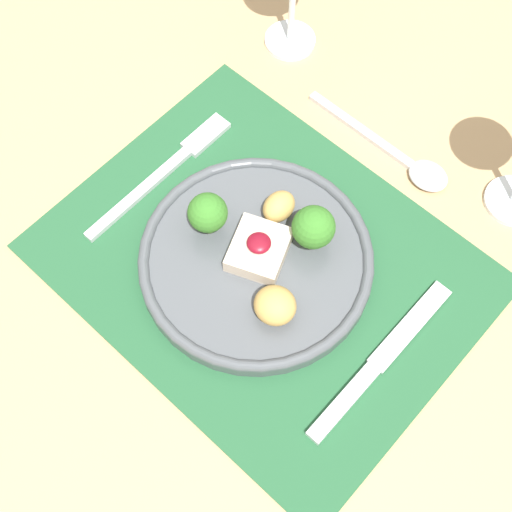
% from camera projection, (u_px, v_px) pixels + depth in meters
% --- Properties ---
extents(ground_plane, '(8.00, 8.00, 0.00)m').
position_uv_depth(ground_plane, '(260.00, 425.00, 1.44)').
color(ground_plane, gray).
extents(dining_table, '(1.25, 1.17, 0.76)m').
position_uv_depth(dining_table, '(262.00, 297.00, 0.84)').
color(dining_table, tan).
rests_on(dining_table, ground_plane).
extents(placemat, '(0.44, 0.34, 0.00)m').
position_uv_depth(placemat, '(263.00, 265.00, 0.76)').
color(placemat, '#235633').
rests_on(placemat, dining_table).
extents(dinner_plate, '(0.25, 0.25, 0.07)m').
position_uv_depth(dinner_plate, '(258.00, 257.00, 0.74)').
color(dinner_plate, '#4C5156').
rests_on(dinner_plate, placemat).
extents(fork, '(0.02, 0.21, 0.01)m').
position_uv_depth(fork, '(169.00, 167.00, 0.81)').
color(fork, silver).
rests_on(fork, placemat).
extents(knife, '(0.02, 0.21, 0.01)m').
position_uv_depth(knife, '(372.00, 370.00, 0.70)').
color(knife, silver).
rests_on(knife, placemat).
extents(spoon, '(0.20, 0.04, 0.01)m').
position_uv_depth(spoon, '(407.00, 162.00, 0.81)').
color(spoon, silver).
rests_on(spoon, dining_table).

